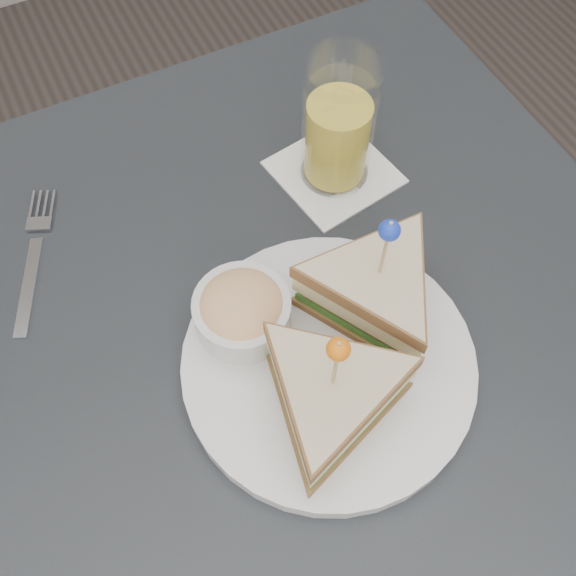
{
  "coord_description": "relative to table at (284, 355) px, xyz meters",
  "views": [
    {
      "loc": [
        -0.12,
        -0.26,
        1.33
      ],
      "look_at": [
        0.01,
        0.01,
        0.8
      ],
      "focal_mm": 40.0,
      "sensor_mm": 36.0,
      "label": 1
    }
  ],
  "objects": [
    {
      "name": "ground_plane",
      "position": [
        0.0,
        0.0,
        -0.67
      ],
      "size": [
        3.5,
        3.5,
        0.0
      ],
      "primitive_type": "plane",
      "color": "#3F3833"
    },
    {
      "name": "cutlery_fork",
      "position": [
        -0.2,
        0.19,
        0.08
      ],
      "size": [
        0.09,
        0.18,
        0.01
      ],
      "rotation": [
        0.0,
        0.0,
        -0.41
      ],
      "color": "white",
      "rests_on": "table"
    },
    {
      "name": "table",
      "position": [
        0.0,
        0.0,
        0.0
      ],
      "size": [
        0.8,
        0.8,
        0.75
      ],
      "color": "black",
      "rests_on": "ground"
    },
    {
      "name": "drink_set",
      "position": [
        0.14,
        0.15,
        0.15
      ],
      "size": [
        0.14,
        0.14,
        0.16
      ],
      "rotation": [
        0.0,
        0.0,
        0.16
      ],
      "color": "white",
      "rests_on": "table"
    },
    {
      "name": "plate_meal",
      "position": [
        0.02,
        -0.06,
        0.12
      ],
      "size": [
        0.34,
        0.32,
        0.16
      ],
      "rotation": [
        0.0,
        0.0,
        -0.18
      ],
      "color": "silver",
      "rests_on": "table"
    }
  ]
}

